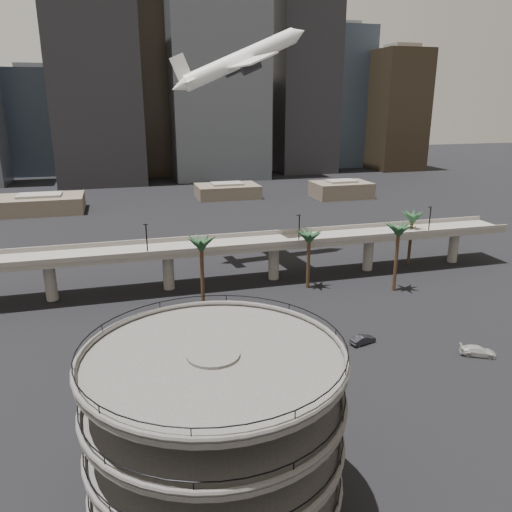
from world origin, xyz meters
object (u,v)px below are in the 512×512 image
object	(u,v)px
airborne_jet	(240,60)
car_b	(363,340)
parking_ramp	(215,421)
car_c	(478,351)
overpass	(222,249)
car_a	(284,391)

from	to	relation	value
airborne_jet	car_b	world-z (taller)	airborne_jet
parking_ramp	airborne_jet	xyz separation A→B (m)	(20.83, 73.97, 34.58)
car_c	parking_ramp	bearing A→B (deg)	141.49
car_c	overpass	bearing A→B (deg)	64.56
airborne_jet	car_c	world-z (taller)	airborne_jet
car_b	overpass	bearing A→B (deg)	10.83
overpass	airborne_jet	distance (m)	40.74
airborne_jet	parking_ramp	bearing A→B (deg)	-112.65
parking_ramp	car_b	bearing A→B (deg)	43.38
overpass	car_c	bearing A→B (deg)	-53.31
car_b	car_c	distance (m)	16.66
airborne_jet	car_a	xyz separation A→B (m)	(-8.88, -57.67, -43.65)
airborne_jet	car_a	world-z (taller)	airborne_jet
car_a	car_b	size ratio (longest dim) A/B	1.05
car_a	car_b	world-z (taller)	car_a
airborne_jet	car_c	size ratio (longest dim) A/B	6.31
overpass	car_c	xyz separation A→B (m)	(29.96, -40.21, -6.61)
overpass	car_a	bearing A→B (deg)	-91.41
overpass	car_c	distance (m)	50.57
airborne_jet	overpass	bearing A→B (deg)	-124.53
car_a	airborne_jet	bearing A→B (deg)	13.39
car_a	car_b	distance (m)	19.44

